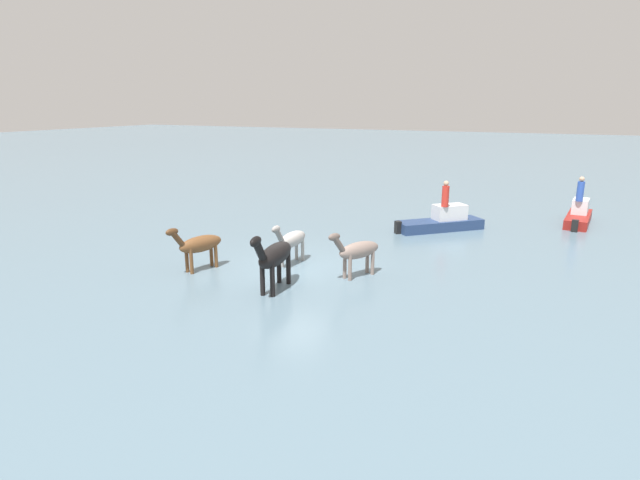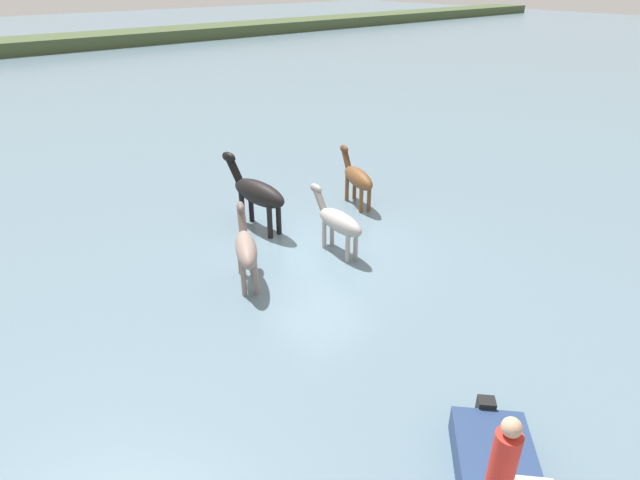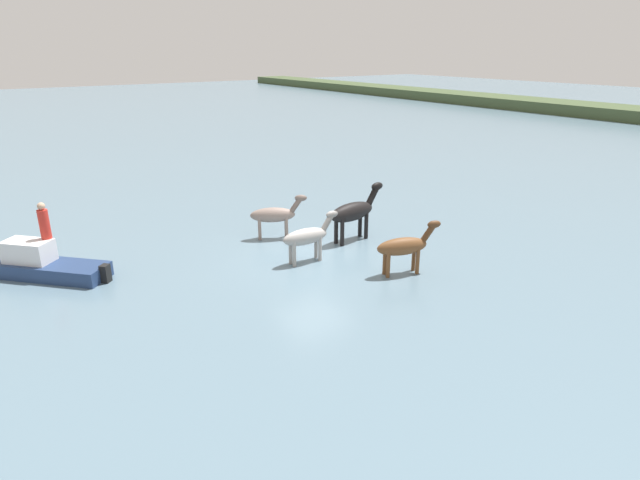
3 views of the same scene
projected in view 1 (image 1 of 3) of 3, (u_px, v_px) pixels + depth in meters
The scene contains 9 objects.
ground_plane at pixel (292, 268), 18.36m from camera, with size 190.09×190.09×0.00m, color slate.
horse_dark_mare at pixel (291, 240), 18.61m from camera, with size 0.59×2.15×1.67m.
horse_dun_straggler at pixel (357, 251), 17.23m from camera, with size 1.32×2.07×1.69m.
horse_mid_herd at pixel (199, 245), 17.93m from camera, with size 1.00×2.19×1.71m.
horse_rear_stallion at pixel (274, 256), 15.93m from camera, with size 0.81×2.67×2.07m.
boat_skiff_near at pixel (441, 223), 23.86m from camera, with size 3.78×3.66×1.32m.
boat_tender_starboard at pixel (578, 217), 25.14m from camera, with size 1.34×3.86×1.31m.
person_helmsman_aft at pixel (445, 195), 23.16m from camera, with size 0.32×0.32×1.19m.
person_boatman_standing at pixel (580, 190), 24.57m from camera, with size 0.32×0.32×1.19m.
Camera 1 is at (-8.34, 15.38, 5.75)m, focal length 28.68 mm.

